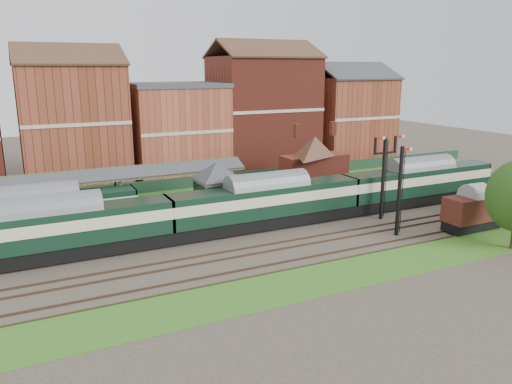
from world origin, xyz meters
name	(u,v)px	position (x,y,z in m)	size (l,w,h in m)	color
ground	(261,228)	(0.00, 0.00, 0.00)	(160.00, 160.00, 0.00)	#473D33
grass_back	(201,191)	(0.00, 16.00, 0.03)	(90.00, 4.50, 0.06)	#2D6619
grass_front	(336,275)	(0.00, -12.00, 0.03)	(90.00, 5.00, 0.06)	#2D6619
fence	(196,182)	(0.00, 18.00, 0.75)	(90.00, 0.12, 1.50)	#193823
platform	(177,205)	(-5.00, 9.75, 0.50)	(55.00, 3.40, 1.00)	#2D2D2D
signal_box	(217,191)	(-3.00, 3.25, 3.19)	(5.40, 5.40, 6.00)	#647A57
brick_hut	(290,202)	(5.00, 3.25, 1.20)	(3.20, 2.64, 2.94)	brown
station_building	(314,159)	(12.00, 9.75, 3.96)	(8.10, 8.10, 5.90)	maroon
canopy	(117,172)	(-11.00, 9.75, 4.58)	(26.00, 3.89, 4.08)	#494B2F
semaphore_bracket	(384,173)	(12.04, -2.50, 4.63)	(3.60, 0.25, 8.18)	black
semaphore_siding	(400,190)	(10.02, -7.00, 4.16)	(1.23, 0.25, 8.00)	black
town_backdrop	(175,126)	(-0.18, 25.00, 7.00)	(69.00, 10.00, 16.00)	maroon
dmu_train	(267,202)	(0.59, 0.00, 2.50)	(55.82, 2.93, 4.29)	black
platform_railcar	(37,212)	(-18.61, 6.50, 2.30)	(17.01, 2.68, 3.92)	black
goods_van_b	(473,210)	(17.09, -9.00, 1.93)	(5.57, 2.41, 3.38)	black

